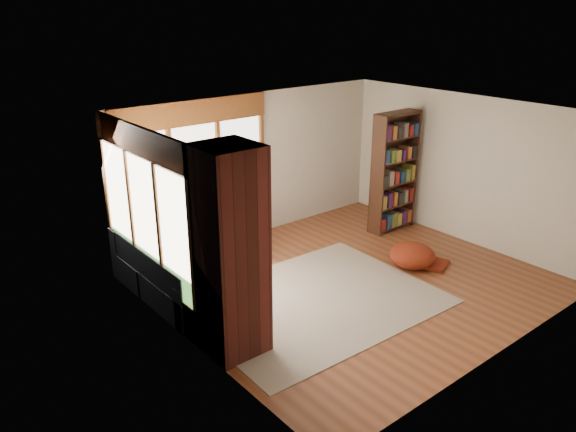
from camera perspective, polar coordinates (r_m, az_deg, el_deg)
floor at (r=8.80m, az=6.34°, el=-6.59°), size 5.50×5.50×0.00m
ceiling at (r=7.95m, az=7.09°, el=10.28°), size 5.50×5.50×0.00m
wall_back at (r=10.10m, az=-3.48°, el=5.10°), size 5.50×0.04×2.60m
wall_front at (r=6.91m, az=21.62°, el=-4.07°), size 5.50×0.04×2.60m
wall_left at (r=6.72m, az=-10.04°, el=-3.55°), size 0.04×5.00×2.60m
wall_right at (r=10.35m, az=17.48°, el=4.56°), size 0.04×5.00×2.60m
windows_back at (r=9.44m, az=-9.31°, el=4.04°), size 2.82×0.10×1.90m
windows_left at (r=7.71m, az=-14.28°, el=-0.22°), size 0.10×2.62×1.90m
roller_blind at (r=8.33m, az=-16.81°, el=4.00°), size 0.03×0.72×0.90m
brick_chimney at (r=6.61m, az=-5.90°, el=-3.77°), size 0.70×0.70×2.60m
sectional_sofa at (r=8.84m, az=-10.61°, el=-4.52°), size 2.20×2.20×0.80m
area_rug at (r=8.20m, az=2.65°, el=-8.62°), size 3.54×2.75×0.01m
bookshelf at (r=10.53m, az=10.75°, el=4.38°), size 0.95×0.32×2.22m
pouf at (r=9.34m, az=12.51°, el=-3.85°), size 0.78×0.78×0.40m
dog_tan at (r=8.96m, az=-11.09°, el=-0.91°), size 0.90×0.95×0.47m
dog_brindle at (r=8.18m, az=-11.18°, el=-3.37°), size 0.73×0.82×0.40m
throw_pillows at (r=8.74m, az=-10.48°, el=-1.52°), size 1.98×1.68×0.45m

